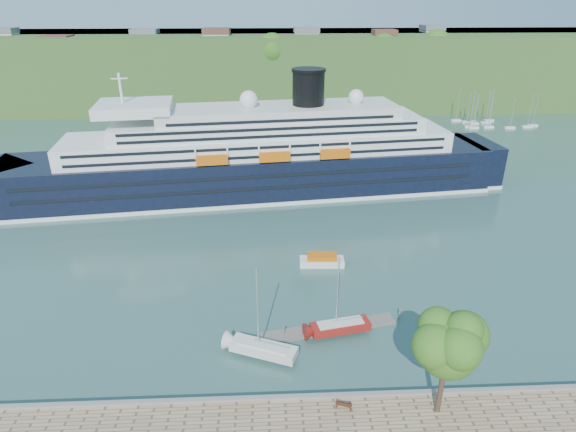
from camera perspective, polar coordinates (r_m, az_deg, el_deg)
The scene contains 10 objects.
ground at distance 50.11m, azimuth 3.38°, elevation -21.29°, with size 400.00×400.00×0.00m, color #325A51.
far_hillside at distance 181.20m, azimuth -1.31°, elevation 17.12°, with size 400.00×50.00×24.00m, color #385A24.
quay_coping at distance 49.15m, azimuth 3.44°, elevation -20.53°, with size 220.00×0.50×0.30m, color slate.
cruise_ship at distance 92.77m, azimuth -4.54°, elevation 9.62°, with size 106.25×15.47×23.86m, color black, non-canonical shape.
park_bench at distance 48.17m, azimuth 6.64°, elevation -21.27°, with size 1.55×0.64×0.99m, color #4F2616, non-canonical shape.
promenade_tree at distance 46.08m, azimuth 18.20°, elevation -15.96°, with size 7.13×7.13×11.81m, color #285C18, non-canonical shape.
floating_pontoon at distance 58.53m, azimuth 4.83°, elevation -13.13°, with size 16.33×2.00×0.36m, color slate, non-canonical shape.
sailboat_white_near at distance 51.59m, azimuth -3.02°, elevation -11.91°, with size 8.15×2.26×10.53m, color silver, non-canonical shape.
sailboat_red at distance 55.23m, azimuth 6.39°, elevation -9.65°, with size 7.70×2.14×9.94m, color maroon, non-canonical shape.
tender_launch at distance 70.59m, azimuth 4.03°, elevation -5.17°, with size 6.52×2.23×1.80m, color #C95C0B, non-canonical shape.
Camera 1 is at (-4.35, -34.54, 36.03)m, focal length 30.00 mm.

